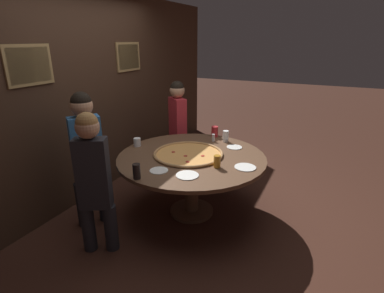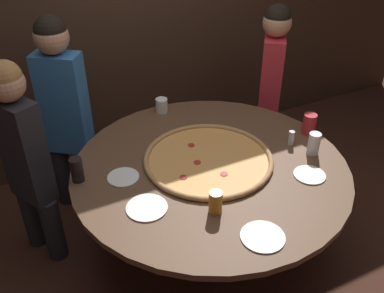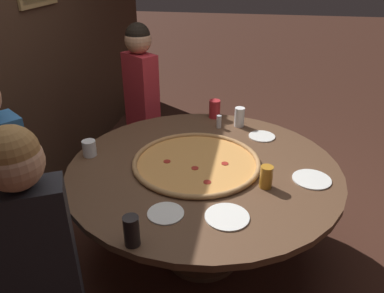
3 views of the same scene
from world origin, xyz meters
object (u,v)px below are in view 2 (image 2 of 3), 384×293
Objects in this scene: drink_cup_far_left at (314,144)px; drink_cup_by_shaker at (215,202)px; diner_centre_back at (65,108)px; drink_cup_centre_back at (162,105)px; white_plate_right_side at (147,208)px; diner_far_left at (25,155)px; giant_pizza at (208,159)px; white_plate_far_back at (310,175)px; diner_side_right at (270,83)px; dining_table at (210,180)px; white_plate_beside_cup at (123,177)px; drink_cup_near_right at (77,170)px; condiment_shaker at (291,138)px; drink_cup_front_edge at (309,124)px; white_plate_left_side at (263,237)px.

drink_cup_by_shaker is at bearing -166.24° from drink_cup_far_left.
drink_cup_far_left is at bearing 176.03° from diner_centre_back.
drink_cup_centre_back is 1.06m from white_plate_right_side.
drink_cup_far_left reaches higher than drink_cup_centre_back.
giant_pizza is at bearing -142.87° from diner_far_left.
diner_centre_back is (-1.14, 1.27, 0.11)m from white_plate_far_back.
giant_pizza is 0.56× the size of diner_side_right.
diner_far_left is (-1.00, 0.52, 0.18)m from dining_table.
diner_centre_back reaches higher than white_plate_beside_cup.
drink_cup_near_right reaches higher than dining_table.
diner_side_right is at bearing 67.02° from white_plate_far_back.
diner_centre_back is (-1.24, 0.94, 0.06)m from condiment_shaker.
dining_table is at bearing -178.06° from drink_cup_front_edge.
white_plate_right_side is (-0.49, -0.94, -0.05)m from drink_cup_centre_back.
drink_cup_near_right is at bearing 167.74° from giant_pizza.
white_plate_beside_cup is at bearing 165.61° from drink_cup_far_left.
condiment_shaker is (1.07, 0.16, 0.05)m from white_plate_right_side.
diner_far_left is (-0.51, 0.71, 0.06)m from white_plate_right_side.
drink_cup_by_shaker is 0.59× the size of white_plate_left_side.
white_plate_far_back is 0.61m from white_plate_left_side.
drink_cup_far_left is (1.39, -0.39, -0.00)m from drink_cup_near_right.
white_plate_beside_cup is (-1.29, 0.09, -0.07)m from drink_cup_front_edge.
dining_table is 9.00× the size of white_plate_beside_cup.
diner_far_left is at bearing 139.95° from white_plate_beside_cup.
giant_pizza is 1.10m from diner_centre_back.
giant_pizza is 5.49× the size of drink_cup_far_left.
drink_cup_front_edge is 0.24m from drink_cup_far_left.
giant_pizza is 1.12m from diner_far_left.
white_plate_far_back is (-0.16, -0.17, -0.07)m from drink_cup_far_left.
condiment_shaker reaches higher than white_plate_left_side.
drink_cup_centre_back is at bearing -104.93° from diner_far_left.
white_plate_beside_cup is 0.63m from diner_far_left.
diner_side_right is 1.91m from diner_far_left.
drink_cup_front_edge is 0.10× the size of diner_far_left.
white_plate_beside_cup is 0.84× the size of white_plate_left_side.
dining_table is at bearing -145.27° from diner_far_left.
dining_table is 0.77m from drink_cup_centre_back.
white_plate_far_back is 0.13× the size of diner_side_right.
diner_centre_back is 0.52m from diner_far_left.
drink_cup_near_right is at bearing 164.29° from drink_cup_far_left.
drink_cup_front_edge is at bearing 57.06° from drink_cup_far_left.
drink_cup_near_right reaches higher than white_plate_left_side.
white_plate_right_side is at bearing -179.38° from drink_cup_far_left.
drink_cup_front_edge is 1.29m from white_plate_beside_cup.
dining_table is 0.66m from white_plate_left_side.
white_plate_right_side is at bearing 133.64° from white_plate_left_side.
white_plate_far_back is 0.84× the size of white_plate_right_side.
condiment_shaker is at bearing 24.66° from drink_cup_by_shaker.
drink_cup_by_shaker is at bearing -177.78° from white_plate_far_back.
diner_centre_back is (-0.15, 0.79, 0.11)m from white_plate_beside_cup.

